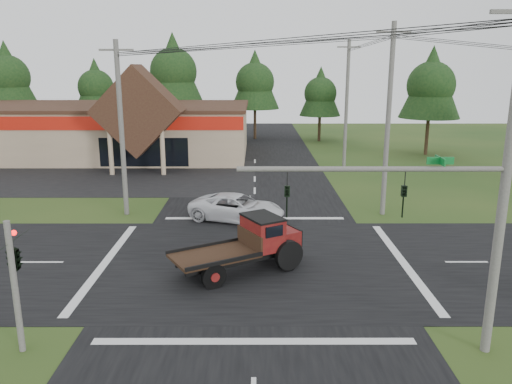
{
  "coord_description": "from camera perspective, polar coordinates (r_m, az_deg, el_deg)",
  "views": [
    {
      "loc": [
        0.05,
        -21.94,
        8.91
      ],
      "look_at": [
        0.09,
        4.89,
        2.2
      ],
      "focal_mm": 35.0,
      "sensor_mm": 36.0,
      "label": 1
    }
  ],
  "objects": [
    {
      "name": "tree_row_a",
      "position": [
        68.85,
        -26.57,
        11.89
      ],
      "size": [
        6.72,
        6.72,
        12.12
      ],
      "color": "#332316",
      "rests_on": "ground"
    },
    {
      "name": "traffic_signal_corner",
      "position": [
        17.31,
        -26.06,
        -5.58
      ],
      "size": [
        0.53,
        2.48,
        4.4
      ],
      "color": "#595651",
      "rests_on": "ground"
    },
    {
      "name": "road_ns",
      "position": [
        23.68,
        -0.2,
        -8.04
      ],
      "size": [
        12.0,
        120.0,
        0.02
      ],
      "primitive_type": "cube",
      "color": "black",
      "rests_on": "ground"
    },
    {
      "name": "ground",
      "position": [
        23.68,
        -0.2,
        -8.06
      ],
      "size": [
        120.0,
        120.0,
        0.0
      ],
      "primitive_type": "plane",
      "color": "#223F16",
      "rests_on": "ground"
    },
    {
      "name": "tree_row_d",
      "position": [
        63.96,
        -0.12,
        12.67
      ],
      "size": [
        6.16,
        6.16,
        11.11
      ],
      "color": "#332316",
      "rests_on": "ground"
    },
    {
      "name": "tree_row_b",
      "position": [
        67.05,
        -17.85,
        11.5
      ],
      "size": [
        5.6,
        5.6,
        10.1
      ],
      "color": "#332316",
      "rests_on": "ground"
    },
    {
      "name": "tree_side_ne",
      "position": [
        54.98,
        19.4,
        11.67
      ],
      "size": [
        6.16,
        6.16,
        11.11
      ],
      "color": "#332316",
      "rests_on": "ground"
    },
    {
      "name": "antique_flatbed_truck",
      "position": [
        22.2,
        -1.9,
        -6.17
      ],
      "size": [
        6.29,
        4.94,
        2.49
      ],
      "primitive_type": null,
      "rotation": [
        0.0,
        0.0,
        -1.05
      ],
      "color": "#570C0E",
      "rests_on": "ground"
    },
    {
      "name": "parking_apron",
      "position": [
        44.19,
        -18.62,
        1.69
      ],
      "size": [
        28.0,
        14.0,
        0.02
      ],
      "primitive_type": "cube",
      "color": "black",
      "rests_on": "ground"
    },
    {
      "name": "cvs_building",
      "position": [
        54.21,
        -17.1,
        6.93
      ],
      "size": [
        30.4,
        18.2,
        9.19
      ],
      "color": "tan",
      "rests_on": "ground"
    },
    {
      "name": "white_pickup",
      "position": [
        29.76,
        -2.18,
        -1.81
      ],
      "size": [
        6.22,
        4.45,
        1.57
      ],
      "primitive_type": "imported",
      "rotation": [
        0.0,
        0.0,
        1.21
      ],
      "color": "silver",
      "rests_on": "ground"
    },
    {
      "name": "utility_pole_nw",
      "position": [
        31.2,
        -15.14,
        7.08
      ],
      "size": [
        2.0,
        0.3,
        10.5
      ],
      "color": "#595651",
      "rests_on": "ground"
    },
    {
      "name": "utility_pole_ne",
      "position": [
        31.13,
        14.87,
        8.01
      ],
      "size": [
        2.0,
        0.3,
        11.5
      ],
      "color": "#595651",
      "rests_on": "ground"
    },
    {
      "name": "utility_pole_n",
      "position": [
        44.77,
        10.3,
        9.76
      ],
      "size": [
        2.0,
        0.3,
        11.2
      ],
      "color": "#595651",
      "rests_on": "ground"
    },
    {
      "name": "road_ew",
      "position": [
        23.68,
        -0.2,
        -8.04
      ],
      "size": [
        120.0,
        12.0,
        0.02
      ],
      "primitive_type": "cube",
      "color": "black",
      "rests_on": "ground"
    },
    {
      "name": "tree_row_e",
      "position": [
        62.52,
        7.37,
        11.29
      ],
      "size": [
        5.04,
        5.04,
        9.09
      ],
      "color": "#332316",
      "rests_on": "ground"
    },
    {
      "name": "traffic_signal_mast",
      "position": [
        16.18,
        20.83,
        -3.0
      ],
      "size": [
        8.12,
        0.24,
        7.0
      ],
      "color": "#595651",
      "rests_on": "ground"
    },
    {
      "name": "utility_pole_nr",
      "position": [
        16.58,
        26.64,
        1.14
      ],
      "size": [
        2.0,
        0.3,
        11.0
      ],
      "color": "#595651",
      "rests_on": "ground"
    },
    {
      "name": "tree_row_c",
      "position": [
        63.74,
        -9.42,
        13.69
      ],
      "size": [
        7.28,
        7.28,
        13.13
      ],
      "color": "#332316",
      "rests_on": "ground"
    }
  ]
}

